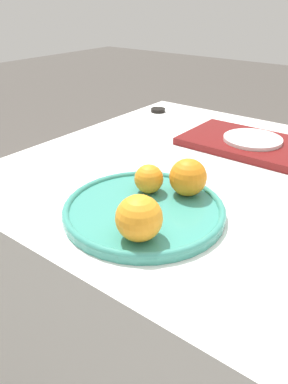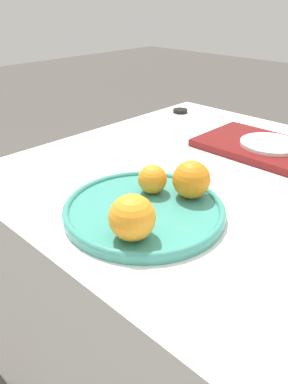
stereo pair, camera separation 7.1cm
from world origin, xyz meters
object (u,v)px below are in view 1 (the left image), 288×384
(side_plate, at_px, (253,139))
(soy_dish, at_px, (158,110))
(orange_0, at_px, (139,218))
(orange_2, at_px, (149,179))
(orange_1, at_px, (188,177))
(fruit_platter, at_px, (144,209))
(serving_tray, at_px, (252,144))

(side_plate, xyz_separation_m, soy_dish, (-0.42, 0.13, -0.02))
(orange_0, bearing_deg, orange_2, 121.38)
(orange_0, bearing_deg, side_plate, 93.57)
(orange_1, bearing_deg, soy_dish, 130.94)
(orange_0, bearing_deg, orange_1, 95.87)
(fruit_platter, distance_m, serving_tray, 0.47)
(side_plate, bearing_deg, orange_0, -86.43)
(serving_tray, xyz_separation_m, side_plate, (0.00, 0.00, 0.02))
(fruit_platter, distance_m, orange_0, 0.11)
(fruit_platter, bearing_deg, serving_tray, 87.39)
(serving_tray, distance_m, soy_dish, 0.44)
(orange_0, height_order, side_plate, orange_0)
(orange_0, distance_m, serving_tray, 0.56)
(side_plate, bearing_deg, orange_2, -97.39)
(fruit_platter, bearing_deg, orange_0, -57.02)
(orange_2, relative_size, serving_tray, 0.16)
(side_plate, bearing_deg, fruit_platter, -92.61)
(orange_0, relative_size, soy_dish, 1.52)
(fruit_platter, height_order, soy_dish, fruit_platter)
(orange_2, relative_size, side_plate, 0.38)
(orange_0, xyz_separation_m, orange_1, (-0.02, 0.18, -0.00))
(orange_2, xyz_separation_m, serving_tray, (0.05, 0.41, -0.04))
(orange_1, bearing_deg, orange_2, -149.28)
(serving_tray, relative_size, soy_dish, 7.18)
(fruit_platter, bearing_deg, orange_2, 118.89)
(orange_2, distance_m, soy_dish, 0.65)
(soy_dish, bearing_deg, fruit_platter, -56.49)
(orange_0, height_order, soy_dish, orange_0)
(orange_1, relative_size, side_plate, 0.48)
(orange_1, xyz_separation_m, soy_dish, (-0.43, 0.50, -0.05))
(orange_0, relative_size, orange_2, 1.33)
(serving_tray, distance_m, side_plate, 0.02)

